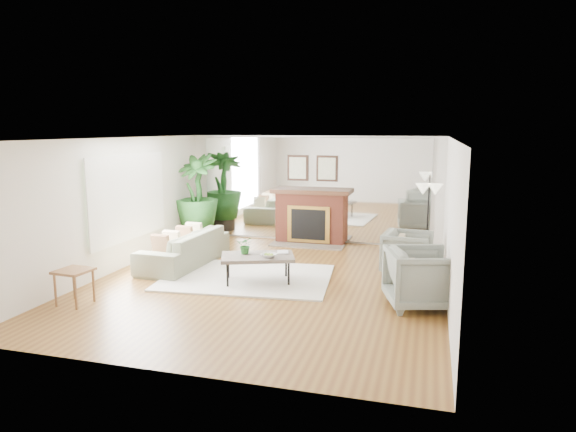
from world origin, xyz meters
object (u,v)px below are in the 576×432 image
(fireplace, at_px, (310,215))
(armchair_back, at_px, (407,252))
(coffee_table, at_px, (258,258))
(potted_ficus, at_px, (197,196))
(side_table, at_px, (74,275))
(floor_lamp, at_px, (429,196))
(armchair_front, at_px, (421,278))
(sofa, at_px, (184,248))

(fireplace, distance_m, armchair_back, 3.08)
(coffee_table, bearing_deg, potted_ficus, 131.72)
(side_table, distance_m, floor_lamp, 6.57)
(armchair_front, distance_m, floor_lamp, 2.81)
(fireplace, height_order, side_table, fireplace)
(armchair_back, bearing_deg, fireplace, 55.45)
(armchair_front, bearing_deg, potted_ficus, 41.57)
(coffee_table, height_order, armchair_front, armchair_front)
(coffee_table, distance_m, potted_ficus, 3.72)
(coffee_table, xyz_separation_m, side_table, (-2.34, -1.80, 0.00))
(potted_ficus, relative_size, floor_lamp, 1.30)
(sofa, xyz_separation_m, potted_ficus, (-0.65, 1.98, 0.77))
(fireplace, height_order, armchair_back, fireplace)
(sofa, bearing_deg, armchair_back, 100.11)
(coffee_table, height_order, side_table, side_table)
(fireplace, bearing_deg, potted_ficus, -167.18)
(coffee_table, distance_m, armchair_front, 2.80)
(potted_ficus, xyz_separation_m, floor_lamp, (5.25, -0.57, 0.25))
(coffee_table, distance_m, sofa, 1.95)
(potted_ficus, bearing_deg, fireplace, 12.82)
(coffee_table, xyz_separation_m, armchair_front, (2.76, -0.48, -0.01))
(sofa, xyz_separation_m, armchair_back, (4.27, 0.56, 0.06))
(sofa, xyz_separation_m, side_table, (-0.55, -2.56, 0.12))
(coffee_table, relative_size, armchair_back, 1.63)
(side_table, height_order, floor_lamp, floor_lamp)
(sofa, relative_size, floor_lamp, 1.44)
(fireplace, xyz_separation_m, sofa, (-1.95, -2.57, -0.32))
(sofa, bearing_deg, potted_ficus, -159.19)
(coffee_table, bearing_deg, armchair_back, 28.08)
(armchair_back, bearing_deg, side_table, 129.18)
(floor_lamp, bearing_deg, sofa, -162.99)
(armchair_back, distance_m, potted_ficus, 5.17)
(armchair_back, bearing_deg, coffee_table, 124.38)
(coffee_table, distance_m, armchair_back, 2.81)
(sofa, height_order, armchair_front, armchair_front)
(armchair_back, relative_size, armchair_front, 0.88)
(armchair_back, relative_size, floor_lamp, 0.55)
(sofa, bearing_deg, side_table, -9.59)
(sofa, xyz_separation_m, floor_lamp, (4.60, 1.41, 1.03))
(armchair_back, height_order, armchair_front, armchair_front)
(coffee_table, height_order, potted_ficus, potted_ficus)
(armchair_front, xyz_separation_m, side_table, (-5.10, -1.31, 0.01))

